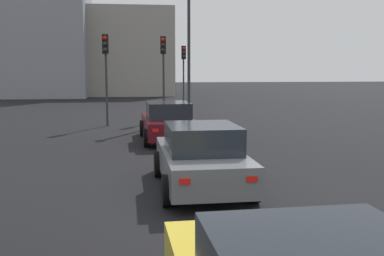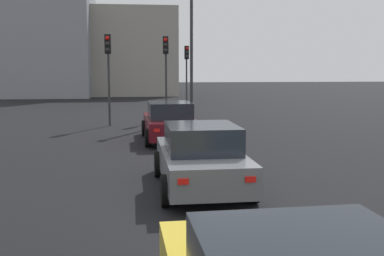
% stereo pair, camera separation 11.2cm
% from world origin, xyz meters
% --- Properties ---
extents(ground_plane, '(160.00, 160.00, 0.20)m').
position_xyz_m(ground_plane, '(0.00, 0.00, -0.10)').
color(ground_plane, black).
extents(car_maroon_lead, '(4.31, 2.09, 1.47)m').
position_xyz_m(car_maroon_lead, '(8.18, 0.23, 0.71)').
color(car_maroon_lead, '#510F16').
rests_on(car_maroon_lead, ground_plane).
extents(car_grey_second, '(4.13, 2.01, 1.48)m').
position_xyz_m(car_grey_second, '(1.21, -0.03, 0.72)').
color(car_grey_second, slate).
rests_on(car_grey_second, ground_plane).
extents(traffic_light_near_left, '(0.33, 0.30, 4.23)m').
position_xyz_m(traffic_light_near_left, '(22.24, -1.87, 3.04)').
color(traffic_light_near_left, '#2D2D30').
rests_on(traffic_light_near_left, ground_plane).
extents(traffic_light_near_right, '(0.32, 0.29, 4.28)m').
position_xyz_m(traffic_light_near_right, '(12.88, 2.77, 3.07)').
color(traffic_light_near_right, '#2D2D30').
rests_on(traffic_light_near_right, ground_plane).
extents(traffic_light_far_left, '(0.33, 0.30, 4.35)m').
position_xyz_m(traffic_light_far_left, '(14.99, -0.04, 3.12)').
color(traffic_light_far_left, '#2D2D30').
rests_on(traffic_light_far_left, ground_plane).
extents(street_lamp_kerbside, '(0.56, 0.36, 8.97)m').
position_xyz_m(street_lamp_kerbside, '(15.37, -1.42, 5.16)').
color(street_lamp_kerbside, '#2D2D30').
rests_on(street_lamp_kerbside, ground_plane).
extents(building_facade_left, '(9.58, 8.82, 8.65)m').
position_xyz_m(building_facade_left, '(39.77, 2.00, 4.32)').
color(building_facade_left, gray).
rests_on(building_facade_left, ground_plane).
extents(building_facade_center, '(8.65, 8.25, 10.64)m').
position_xyz_m(building_facade_center, '(36.98, 10.00, 5.32)').
color(building_facade_center, gray).
rests_on(building_facade_center, ground_plane).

